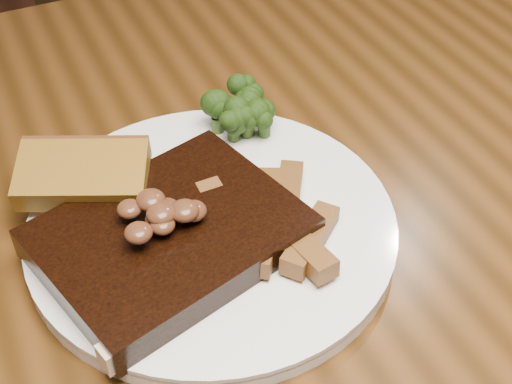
# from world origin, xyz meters

# --- Properties ---
(dining_table) EXTENTS (1.60, 0.90, 0.75)m
(dining_table) POSITION_xyz_m (0.00, 0.00, 0.66)
(dining_table) COLOR #46270E
(dining_table) RESTS_ON ground
(chair_far) EXTENTS (0.42, 0.42, 0.81)m
(chair_far) POSITION_xyz_m (0.13, 0.66, 0.44)
(chair_far) COLOR black
(chair_far) RESTS_ON ground
(plate) EXTENTS (0.29, 0.29, 0.01)m
(plate) POSITION_xyz_m (-0.04, 0.01, 0.76)
(plate) COLOR white
(plate) RESTS_ON dining_table
(steak) EXTENTS (0.22, 0.19, 0.03)m
(steak) POSITION_xyz_m (-0.07, 0.00, 0.78)
(steak) COLOR black
(steak) RESTS_ON plate
(steak_bone) EXTENTS (0.16, 0.06, 0.02)m
(steak_bone) POSITION_xyz_m (-0.07, -0.06, 0.77)
(steak_bone) COLOR beige
(steak_bone) RESTS_ON plate
(mushroom_pile) EXTENTS (0.06, 0.06, 0.03)m
(mushroom_pile) POSITION_xyz_m (-0.08, 0.00, 0.80)
(mushroom_pile) COLOR #4F2B19
(mushroom_pile) RESTS_ON steak
(garlic_bread) EXTENTS (0.11, 0.09, 0.02)m
(garlic_bread) POSITION_xyz_m (-0.12, 0.08, 0.77)
(garlic_bread) COLOR #8B6219
(garlic_bread) RESTS_ON plate
(potato_wedges) EXTENTS (0.09, 0.09, 0.02)m
(potato_wedges) POSITION_xyz_m (0.02, -0.00, 0.77)
(potato_wedges) COLOR brown
(potato_wedges) RESTS_ON plate
(broccoli_cluster) EXTENTS (0.06, 0.06, 0.04)m
(broccoli_cluster) POSITION_xyz_m (0.04, 0.10, 0.78)
(broccoli_cluster) COLOR #203A0D
(broccoli_cluster) RESTS_ON plate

